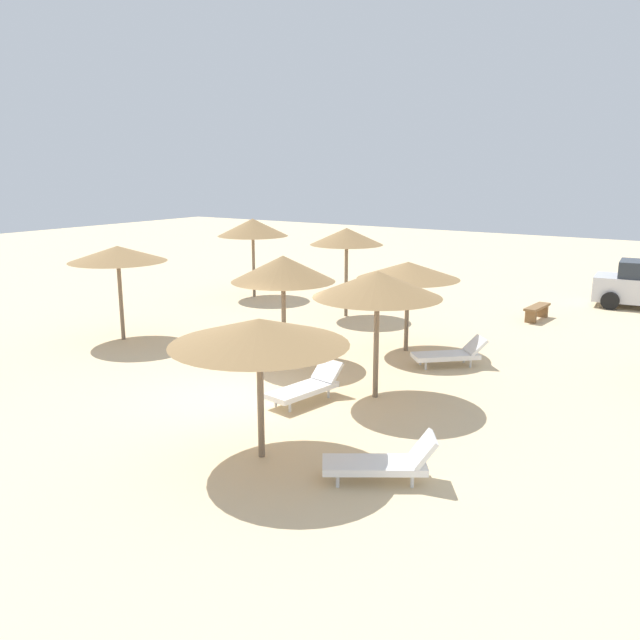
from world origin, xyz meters
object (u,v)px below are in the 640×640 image
Objects in this scene: parasol_2 at (259,332)px; parasol_6 at (283,269)px; lounger_3 at (307,387)px; parasol_1 at (408,271)px; bench_0 at (537,310)px; parasol_3 at (377,285)px; parasol_4 at (347,237)px; parasol_5 at (118,254)px; lounger_1 at (451,354)px; lounger_2 at (383,462)px; parasol_7 at (253,228)px.

parasol_6 reaches higher than parasol_2.
parasol_1 is at bearing 89.82° from lounger_3.
bench_0 is at bearing 71.38° from parasol_1.
parasol_2 is at bearing -92.88° from parasol_3.
parasol_4 reaches higher than parasol_5.
lounger_3 is (-0.95, 2.79, -1.97)m from parasol_2.
lounger_1 reaches higher than bench_0.
lounger_2 is (1.57, -6.63, 0.01)m from lounger_1.
lounger_3 is (-1.63, -4.20, 0.00)m from lounger_1.
parasol_6 is (-3.37, 1.10, -0.08)m from parasol_3.
parasol_6 is 9.13m from parasol_7.
parasol_4 reaches higher than parasol_6.
parasol_2 is (0.93, -7.66, 0.01)m from parasol_1.
parasol_1 is 8.20m from lounger_2.
parasol_2 is 1.10× the size of parasol_5.
parasol_1 is 1.50× the size of lounger_2.
parasol_6 reaches higher than lounger_3.
parasol_4 reaches higher than lounger_3.
parasol_7 is at bearing 129.72° from parasol_2.
parasol_3 is 1.58× the size of lounger_1.
parasol_2 is 1.65× the size of lounger_2.
parasol_5 is 1.00× the size of parasol_6.
parasol_6 is 1.50× the size of lounger_2.
parasol_1 is 6.52m from bench_0.
lounger_3 is at bearing -111.21° from lounger_1.
parasol_2 is 11.48m from parasol_4.
lounger_1 is (0.68, 6.99, -1.97)m from parasol_2.
parasol_7 is 2.03× the size of bench_0.
parasol_5 is 0.92× the size of parasol_7.
lounger_1 is (5.32, -3.50, -2.43)m from parasol_4.
parasol_2 is 1.73× the size of lounger_1.
parasol_2 is 1.03× the size of parasol_4.
parasol_7 is at bearing 134.21° from parasol_6.
parasol_1 is 0.93× the size of parasol_4.
parasol_3 is 0.94× the size of parasol_4.
parasol_3 is 1.52× the size of lounger_2.
lounger_1 is (1.61, -0.67, -1.96)m from parasol_1.
parasol_3 is at bearing 42.46° from lounger_3.
parasol_5 is 13.68m from bench_0.
parasol_2 is 1.09× the size of parasol_3.
lounger_3 is at bearing -45.33° from parasol_7.
parasol_5 reaches higher than lounger_2.
bench_0 is (0.37, 6.57, 0.03)m from lounger_1.
parasol_2 is 2.05× the size of bench_0.
lounger_2 is at bearing -76.71° from lounger_1.
parasol_4 is (-4.83, 6.66, 0.18)m from parasol_3.
parasol_6 is at bearing 161.87° from parasol_3.
parasol_7 reaches higher than parasol_1.
lounger_1 is 4.50m from lounger_3.
parasol_2 reaches higher than bench_0.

